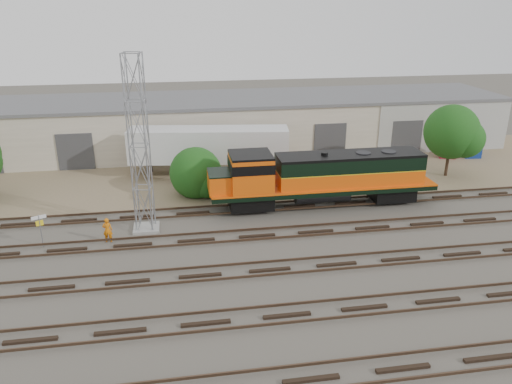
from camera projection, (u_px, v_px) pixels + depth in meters
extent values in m
plane|color=#47423A|center=(261.00, 247.00, 31.50)|extent=(140.00, 140.00, 0.00)
cube|color=#726047|center=(233.00, 172.00, 45.31)|extent=(80.00, 16.00, 0.02)
cube|color=black|center=(311.00, 379.00, 20.43)|extent=(80.00, 2.40, 0.14)
cube|color=#4C3828|center=(307.00, 364.00, 21.07)|extent=(80.00, 0.08, 0.14)
cube|color=black|center=(287.00, 315.00, 24.57)|extent=(80.00, 2.40, 0.14)
cube|color=#4C3828|center=(291.00, 322.00, 23.83)|extent=(80.00, 0.08, 0.14)
cube|color=#4C3828|center=(284.00, 304.00, 25.21)|extent=(80.00, 0.08, 0.14)
cube|color=black|center=(270.00, 270.00, 28.71)|extent=(80.00, 2.40, 0.14)
cube|color=#4C3828|center=(272.00, 274.00, 27.97)|extent=(80.00, 0.08, 0.14)
cube|color=#4C3828|center=(267.00, 261.00, 29.35)|extent=(80.00, 0.08, 0.14)
cube|color=black|center=(257.00, 236.00, 32.86)|extent=(80.00, 2.40, 0.14)
cube|color=#4C3828|center=(259.00, 239.00, 32.12)|extent=(80.00, 0.08, 0.14)
cube|color=#4C3828|center=(255.00, 229.00, 33.50)|extent=(80.00, 0.08, 0.14)
cube|color=black|center=(247.00, 209.00, 37.00)|extent=(80.00, 2.40, 0.14)
cube|color=#4C3828|center=(249.00, 212.00, 36.26)|extent=(80.00, 0.08, 0.14)
cube|color=#4C3828|center=(246.00, 204.00, 37.64)|extent=(80.00, 0.08, 0.14)
cube|color=beige|center=(223.00, 125.00, 51.78)|extent=(58.00, 10.00, 5.00)
cube|color=#59595B|center=(222.00, 99.00, 50.82)|extent=(58.40, 10.40, 0.30)
cube|color=#999993|center=(444.00, 128.00, 50.46)|extent=(14.00, 0.10, 5.00)
cube|color=#333335|center=(76.00, 152.00, 45.28)|extent=(3.20, 0.12, 3.40)
cube|color=#333335|center=(165.00, 148.00, 46.50)|extent=(3.20, 0.12, 3.40)
cube|color=#333335|center=(249.00, 144.00, 47.71)|extent=(3.20, 0.12, 3.40)
cube|color=#333335|center=(330.00, 141.00, 48.92)|extent=(3.20, 0.12, 3.40)
cube|color=#333335|center=(407.00, 137.00, 50.13)|extent=(3.20, 0.12, 3.40)
cube|color=black|center=(251.00, 200.00, 36.79)|extent=(3.18, 2.39, 0.99)
cube|color=black|center=(391.00, 192.00, 38.45)|extent=(3.18, 2.39, 0.99)
cube|color=black|center=(323.00, 188.00, 37.37)|extent=(16.91, 2.98, 0.35)
cylinder|color=black|center=(322.00, 195.00, 37.60)|extent=(4.18, 1.09, 1.09)
cube|color=#DE500A|center=(349.00, 177.00, 37.40)|extent=(10.94, 2.59, 1.19)
cube|color=black|center=(350.00, 163.00, 37.01)|extent=(10.94, 2.59, 0.99)
cube|color=black|center=(350.00, 155.00, 36.79)|extent=(10.94, 2.59, 0.20)
cube|color=#DE500A|center=(251.00, 173.00, 36.02)|extent=(2.98, 2.98, 2.59)
cube|color=black|center=(251.00, 155.00, 35.52)|extent=(2.98, 2.98, 0.16)
cube|color=#DE500A|center=(219.00, 183.00, 35.89)|extent=(1.59, 2.39, 1.39)
cube|color=gray|center=(146.00, 228.00, 33.92)|extent=(1.72, 1.72, 0.20)
cylinder|color=gray|center=(131.00, 143.00, 32.23)|extent=(0.09, 0.09, 11.47)
cylinder|color=gray|center=(148.00, 143.00, 32.39)|extent=(0.09, 0.09, 11.47)
cylinder|color=gray|center=(130.00, 148.00, 31.26)|extent=(0.09, 0.09, 11.47)
cylinder|color=gray|center=(147.00, 147.00, 31.42)|extent=(0.09, 0.09, 11.47)
cylinder|color=gray|center=(41.00, 231.00, 31.21)|extent=(0.07, 0.07, 2.16)
cube|color=white|center=(39.00, 217.00, 30.88)|extent=(0.83, 0.38, 0.22)
cube|color=yellow|center=(40.00, 223.00, 31.02)|extent=(0.42, 0.21, 0.34)
imported|color=orange|center=(107.00, 230.00, 31.93)|extent=(0.62, 0.42, 1.66)
cube|color=silver|center=(209.00, 145.00, 43.49)|extent=(14.03, 4.56, 2.86)
cube|color=black|center=(270.00, 169.00, 44.46)|extent=(2.87, 2.97, 1.06)
cube|color=black|center=(148.00, 172.00, 43.11)|extent=(0.16, 0.16, 1.38)
cube|color=black|center=(152.00, 165.00, 45.09)|extent=(0.16, 0.16, 1.38)
cube|color=navy|center=(471.00, 150.00, 49.41)|extent=(1.76, 1.67, 1.50)
cube|color=maroon|center=(447.00, 150.00, 49.27)|extent=(1.87, 1.81, 1.40)
cylinder|color=#382619|center=(197.00, 192.00, 39.99)|extent=(0.28, 0.28, 0.38)
sphere|color=#1A4413|center=(196.00, 173.00, 39.41)|extent=(4.13, 4.13, 4.13)
sphere|color=#1A4413|center=(207.00, 180.00, 39.11)|extent=(2.89, 2.89, 2.89)
cylinder|color=#382619|center=(447.00, 163.00, 43.94)|extent=(0.27, 0.27, 2.35)
sphere|color=#1A4413|center=(452.00, 132.00, 42.92)|extent=(4.69, 4.69, 4.69)
sphere|color=#1A4413|center=(465.00, 139.00, 42.58)|extent=(3.29, 3.29, 3.29)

